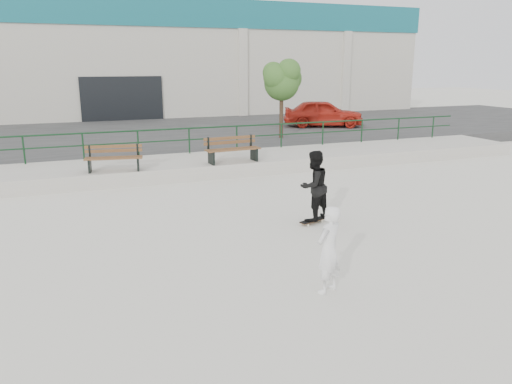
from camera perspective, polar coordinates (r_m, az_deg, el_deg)
name	(u,v)px	position (r m, az deg, el deg)	size (l,w,h in m)	color
ground	(273,270)	(10.07, 1.91, -8.87)	(120.00, 120.00, 0.00)	silver
ledge	(172,167)	(18.73, -9.58, 2.79)	(30.00, 3.00, 0.50)	#BAB5A9
parking_strip	(138,137)	(27.00, -13.34, 6.16)	(60.00, 14.00, 0.50)	#333333
railing	(164,136)	(19.82, -10.48, 6.30)	(28.00, 0.06, 1.03)	#163D20
commercial_building	(107,55)	(40.65, -16.66, 14.76)	(44.20, 16.33, 8.00)	beige
bench_left	(114,158)	(17.30, -15.94, 3.74)	(1.93, 0.84, 0.86)	brown
bench_right	(232,150)	(18.14, -2.73, 4.87)	(2.05, 0.72, 0.93)	brown
tree	(282,79)	(24.04, 3.01, 12.79)	(2.08, 1.85, 3.70)	#4D3C26
red_car	(323,113)	(28.70, 7.67, 8.92)	(1.78, 4.43, 1.51)	red
skateboard	(313,221)	(12.91, 6.49, -3.26)	(0.80, 0.44, 0.09)	black
standing_skater	(314,186)	(12.66, 6.61, 0.70)	(0.87, 0.68, 1.80)	black
seated_skater	(329,250)	(8.95, 8.30, -6.56)	(0.58, 0.38, 1.60)	white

